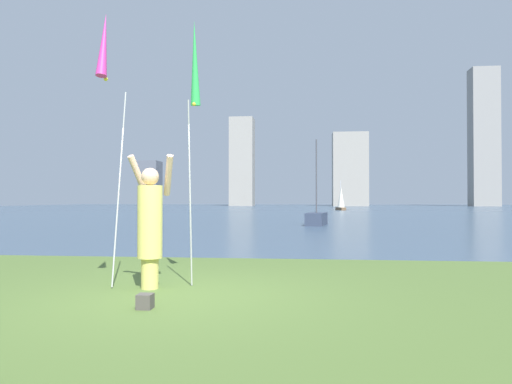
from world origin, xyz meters
TOP-DOWN VIEW (x-y plane):
  - ground at (0.00, 50.95)m, footprint 120.00×138.00m
  - person at (-0.48, 0.40)m, footprint 0.75×0.55m
  - kite_flag_left at (-1.05, 0.03)m, footprint 0.16×1.03m
  - kite_flag_right at (0.09, 0.88)m, footprint 0.16×0.57m
  - bag at (-0.11, -0.90)m, footprint 0.18×0.19m
  - sailboat_0 at (6.12, 53.27)m, footprint 1.25×1.82m
  - sailboat_2 at (2.39, 18.49)m, footprint 1.24×2.49m
  - skyline_tower_0 at (-32.34, 94.90)m, footprint 4.22×4.72m
  - skyline_tower_1 at (-11.58, 92.47)m, footprint 4.87×5.12m
  - skyline_tower_2 at (10.58, 90.93)m, footprint 6.98×4.74m
  - skyline_tower_3 at (36.53, 91.00)m, footprint 5.15×3.70m

SIDE VIEW (x-z plane):
  - ground at x=0.00m, z-range -0.12..0.00m
  - bag at x=-0.11m, z-range 0.00..0.18m
  - sailboat_2 at x=2.39m, z-range -1.88..2.60m
  - person at x=-0.48m, z-range -0.02..2.02m
  - sailboat_0 at x=6.12m, z-range -0.49..3.23m
  - kite_flag_right at x=0.09m, z-range 1.34..5.56m
  - kite_flag_left at x=-1.05m, z-range 1.43..5.51m
  - skyline_tower_0 at x=-32.34m, z-range 0.00..9.73m
  - skyline_tower_2 at x=10.58m, z-range 0.00..14.74m
  - skyline_tower_1 at x=-11.58m, z-range 0.00..18.38m
  - skyline_tower_3 at x=36.53m, z-range 0.00..27.13m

